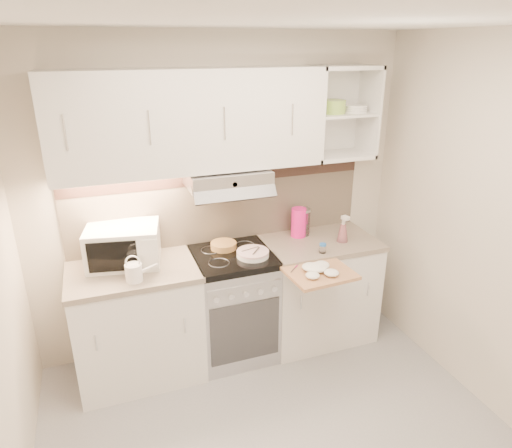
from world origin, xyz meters
name	(u,v)px	position (x,y,z in m)	size (l,w,h in m)	color
room_shell	(269,190)	(0.00, 0.37, 1.63)	(3.04, 2.84, 2.52)	beige
base_cabinet_left	(138,325)	(-0.75, 1.10, 0.43)	(0.90, 0.60, 0.86)	white
worktop_left	(132,272)	(-0.75, 1.10, 0.88)	(0.92, 0.62, 0.04)	gray
base_cabinet_right	(317,291)	(0.75, 1.10, 0.43)	(0.90, 0.60, 0.86)	white
worktop_right	(320,243)	(0.75, 1.10, 0.88)	(0.92, 0.62, 0.04)	gray
electric_range	(233,304)	(0.00, 1.10, 0.45)	(0.60, 0.60, 0.90)	#B7B7BC
microwave	(124,245)	(-0.79, 1.22, 1.04)	(0.57, 0.46, 0.29)	white
watering_can	(135,272)	(-0.74, 0.92, 0.97)	(0.22, 0.11, 0.19)	white
plate_stack	(253,253)	(0.13, 1.00, 0.92)	(0.25, 0.25, 0.05)	white
bread_loaf	(224,245)	(-0.04, 1.22, 0.93)	(0.20, 0.20, 0.05)	#B17249
pink_pitcher	(299,222)	(0.62, 1.24, 1.02)	(0.13, 0.12, 0.25)	#FF188A
glass_jar	(303,222)	(0.67, 1.26, 1.02)	(0.12, 0.12, 0.23)	silver
spice_jar	(323,248)	(0.66, 0.88, 0.94)	(0.05, 0.05, 0.08)	white
spray_bottle	(343,231)	(0.91, 1.02, 0.99)	(0.09, 0.09, 0.24)	pink
cutting_board	(318,272)	(0.51, 0.65, 0.87)	(0.46, 0.41, 0.03)	#A58C52
dish_towel	(316,268)	(0.47, 0.62, 0.92)	(0.28, 0.24, 0.08)	white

